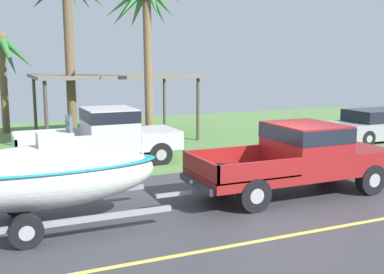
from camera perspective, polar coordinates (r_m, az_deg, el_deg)
name	(u,v)px	position (r m, az deg, el deg)	size (l,w,h in m)	color
ground	(162,147)	(19.07, -3.67, -1.23)	(36.00, 22.00, 0.11)	#38383D
pickup_truck_towing	(303,155)	(12.69, 13.33, -2.08)	(5.61, 2.01, 1.84)	maroon
boat_on_trailer	(44,176)	(10.22, -17.52, -4.54)	(5.98, 2.21, 2.34)	gray
parked_pickup_background	(108,134)	(15.84, -10.07, 0.37)	(5.52, 1.98, 1.91)	silver
parked_sedan_near	(381,125)	(21.95, 21.86, 1.31)	(4.69, 1.93, 1.38)	#99999E
carport_awning	(113,77)	(20.96, -9.50, 7.14)	(6.76, 4.60, 2.86)	#4C4238
palm_tree_near_left	(145,16)	(17.84, -5.66, 14.37)	(2.61, 3.21, 6.46)	brown
palm_tree_near_right	(66,9)	(19.45, -15.06, 14.72)	(3.47, 3.29, 7.01)	brown
palm_tree_mid	(3,59)	(23.67, -21.91, 8.72)	(3.12, 3.03, 4.79)	brown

